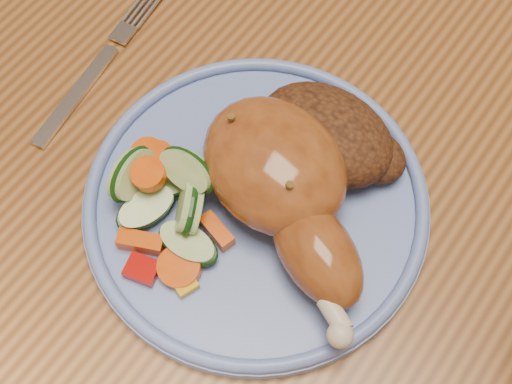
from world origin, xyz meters
TOP-DOWN VIEW (x-y plane):
  - ground at (0.00, 0.00)m, footprint 4.00×4.00m
  - dining_table at (0.00, 0.00)m, footprint 0.90×1.40m
  - plate at (-0.01, -0.11)m, footprint 0.25×0.25m
  - plate_rim at (-0.01, -0.11)m, footprint 0.25×0.25m
  - chicken_leg at (0.00, -0.10)m, footprint 0.18×0.14m
  - rice_pilaf at (0.00, -0.04)m, footprint 0.11×0.08m
  - vegetable_pile at (-0.06, -0.15)m, footprint 0.11×0.10m
  - fork at (-0.19, -0.09)m, footprint 0.04×0.15m

SIDE VIEW (x-z plane):
  - ground at x=0.00m, z-range 0.00..0.00m
  - dining_table at x=0.00m, z-range 0.29..1.04m
  - fork at x=-0.19m, z-range 0.75..0.76m
  - plate at x=-0.01m, z-range 0.75..0.76m
  - plate_rim at x=-0.01m, z-range 0.76..0.77m
  - vegetable_pile at x=-0.06m, z-range 0.75..0.80m
  - rice_pilaf at x=0.00m, z-range 0.76..0.80m
  - chicken_leg at x=0.00m, z-range 0.76..0.82m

